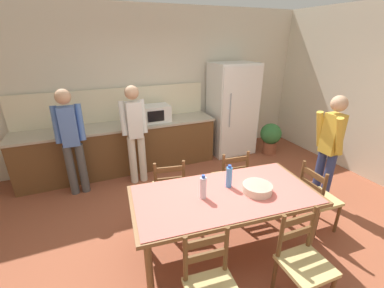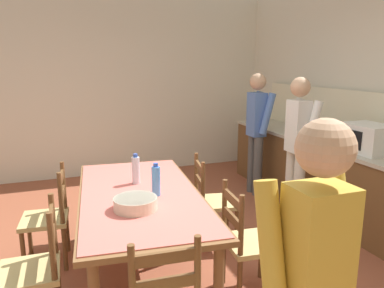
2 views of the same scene
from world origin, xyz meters
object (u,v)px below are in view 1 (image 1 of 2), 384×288
chair_side_near_left (211,288)px  bottle_near_centre (203,187)px  serving_bowl (257,188)px  microwave (156,113)px  chair_side_near_right (303,261)px  chair_head_end (317,198)px  person_at_counter (135,130)px  refrigerator (232,110)px  dining_table (224,199)px  person_at_sink (71,138)px  person_by_table (329,146)px  chair_side_far_left (169,189)px  bottle_off_centre (229,177)px  chair_side_far_right (230,179)px  potted_plant (270,136)px

chair_side_near_left → bottle_near_centre: bearing=75.4°
serving_bowl → chair_side_near_left: 1.13m
microwave → chair_side_near_right: size_ratio=0.55×
chair_head_end → chair_side_near_right: same height
person_at_counter → refrigerator: bearing=-76.8°
refrigerator → serving_bowl: size_ratio=5.90×
refrigerator → dining_table: 2.92m
microwave → dining_table: 2.50m
refrigerator → microwave: refrigerator is taller
chair_side_near_right → refrigerator: bearing=71.5°
serving_bowl → person_at_sink: person_at_sink is taller
serving_bowl → person_by_table: size_ratio=0.20×
microwave → bottle_near_centre: 2.46m
chair_side_far_left → bottle_off_centre: bearing=135.3°
chair_side_far_right → chair_side_near_right: 1.56m
chair_head_end → person_by_table: bearing=-50.1°
chair_side_far_right → chair_side_far_left: size_ratio=1.00×
chair_side_far_left → potted_plant: (2.67, 1.21, -0.06)m
chair_side_far_right → person_at_sink: (-2.05, 1.24, 0.50)m
chair_side_far_right → chair_side_near_left: same height
dining_table → bottle_off_centre: 0.25m
bottle_near_centre → chair_side_far_right: 1.14m
person_at_sink → potted_plant: 3.86m
bottle_off_centre → person_at_sink: size_ratio=0.16×
serving_bowl → microwave: bearing=99.2°
dining_table → bottle_off_centre: bearing=45.0°
refrigerator → person_at_counter: refrigerator is taller
dining_table → serving_bowl: bearing=-17.2°
microwave → bottle_near_centre: bearing=-94.1°
microwave → potted_plant: bearing=-10.7°
refrigerator → chair_side_far_right: refrigerator is taller
refrigerator → potted_plant: (0.73, -0.43, -0.56)m
refrigerator → bottle_off_centre: refrigerator is taller
microwave → chair_side_near_right: 3.37m
serving_bowl → chair_side_near_left: (-0.87, -0.63, -0.38)m
potted_plant → chair_side_near_right: bearing=-124.0°
dining_table → chair_side_far_left: size_ratio=2.30×
chair_side_far_left → person_at_counter: (-0.19, 1.13, 0.49)m
bottle_near_centre → refrigerator: bearing=53.3°
serving_bowl → person_at_sink: (-1.87, 2.08, 0.12)m
bottle_near_centre → person_at_counter: person_at_counter is taller
chair_side_far_right → person_at_sink: 2.45m
chair_side_near_left → potted_plant: (2.81, 2.76, -0.06)m
bottle_off_centre → potted_plant: 2.94m
chair_side_far_right → dining_table: bearing=60.0°
bottle_near_centre → chair_side_far_right: size_ratio=0.30×
bottle_off_centre → person_by_table: bearing=5.7°
chair_side_near_left → chair_side_near_right: size_ratio=1.00×
chair_side_near_right → person_at_counter: bearing=110.2°
serving_bowl → person_at_sink: size_ratio=0.19×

